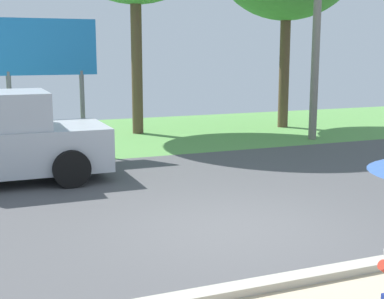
% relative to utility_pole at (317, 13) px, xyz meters
% --- Properties ---
extents(ground_plane, '(40.00, 22.00, 0.20)m').
position_rel_utility_pole_xyz_m(ground_plane, '(-6.05, -3.89, -3.86)').
color(ground_plane, '#4C4C4F').
extents(utility_pole, '(1.80, 0.24, 7.28)m').
position_rel_utility_pole_xyz_m(utility_pole, '(0.00, 0.00, 0.00)').
color(utility_pole, gray).
rests_on(utility_pole, ground_plane).
extents(roadside_billboard, '(2.60, 0.12, 3.50)m').
position_rel_utility_pole_xyz_m(roadside_billboard, '(-7.96, 0.18, -1.27)').
color(roadside_billboard, slate).
rests_on(roadside_billboard, ground_plane).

